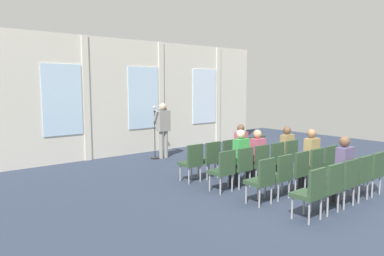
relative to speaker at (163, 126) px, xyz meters
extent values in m
plane|color=#2D384C|center=(0.04, -5.63, -1.04)|extent=(17.96, 17.96, 0.00)
cube|color=beige|center=(0.04, 1.28, 0.89)|extent=(10.52, 0.10, 3.87)
cube|color=silver|center=(-2.77, 1.22, 0.87)|extent=(1.19, 0.04, 2.12)
cube|color=beige|center=(-2.02, 1.22, 0.89)|extent=(0.20, 0.08, 3.87)
cube|color=silver|center=(0.04, 1.22, 0.87)|extent=(1.19, 0.04, 2.12)
cube|color=beige|center=(0.78, 1.22, 0.89)|extent=(0.20, 0.08, 3.87)
cube|color=silver|center=(2.84, 1.22, 0.87)|extent=(1.19, 0.04, 2.12)
cube|color=beige|center=(3.58, 1.22, 0.89)|extent=(0.20, 0.08, 3.87)
cylinder|color=gray|center=(-0.09, -0.02, -0.60)|extent=(0.14, 0.14, 0.88)
cylinder|color=gray|center=(0.09, -0.02, -0.60)|extent=(0.14, 0.14, 0.88)
cube|color=gray|center=(0.00, -0.02, 0.17)|extent=(0.42, 0.22, 0.66)
cube|color=#B28C19|center=(0.00, 0.10, 0.25)|extent=(0.06, 0.01, 0.40)
sphere|color=beige|center=(0.00, -0.01, 0.64)|extent=(0.21, 0.21, 0.21)
cylinder|color=gray|center=(-0.24, 0.06, 0.28)|extent=(0.09, 0.28, 0.45)
cylinder|color=gray|center=(0.15, 0.12, 0.51)|extent=(0.15, 0.36, 0.15)
cylinder|color=gray|center=(0.11, 0.25, 0.53)|extent=(0.11, 0.34, 0.15)
sphere|color=beige|center=(0.01, 0.51, 0.58)|extent=(0.10, 0.10, 0.10)
cylinder|color=black|center=(-0.26, 0.09, -1.03)|extent=(0.28, 0.28, 0.03)
cylinder|color=black|center=(-0.26, 0.09, -0.29)|extent=(0.02, 0.02, 1.45)
sphere|color=#262626|center=(-0.26, 0.09, 0.48)|extent=(0.07, 0.07, 0.07)
cylinder|color=#99999E|center=(-0.95, -2.62, -0.84)|extent=(0.04, 0.04, 0.40)
cylinder|color=#99999E|center=(-1.31, -2.62, -0.84)|extent=(0.04, 0.04, 0.40)
cylinder|color=#99999E|center=(-0.95, -2.96, -0.84)|extent=(0.04, 0.04, 0.40)
cylinder|color=#99999E|center=(-1.31, -2.96, -0.84)|extent=(0.04, 0.04, 0.40)
cube|color=#2D472D|center=(-1.13, -2.79, -0.60)|extent=(0.46, 0.44, 0.08)
cube|color=#2D472D|center=(-1.13, -2.98, -0.33)|extent=(0.46, 0.06, 0.46)
cylinder|color=#99999E|center=(-0.37, -2.62, -0.84)|extent=(0.04, 0.04, 0.40)
cylinder|color=#99999E|center=(-0.73, -2.62, -0.84)|extent=(0.04, 0.04, 0.40)
cylinder|color=#99999E|center=(-0.37, -2.96, -0.84)|extent=(0.04, 0.04, 0.40)
cylinder|color=#99999E|center=(-0.73, -2.96, -0.84)|extent=(0.04, 0.04, 0.40)
cube|color=#2D472D|center=(-0.55, -2.79, -0.60)|extent=(0.46, 0.44, 0.08)
cube|color=#2D472D|center=(-0.55, -2.98, -0.33)|extent=(0.46, 0.06, 0.46)
cylinder|color=#99999E|center=(0.22, -2.62, -0.84)|extent=(0.04, 0.04, 0.40)
cylinder|color=#99999E|center=(-0.14, -2.62, -0.84)|extent=(0.04, 0.04, 0.40)
cylinder|color=#99999E|center=(0.22, -2.96, -0.84)|extent=(0.04, 0.04, 0.40)
cylinder|color=#99999E|center=(-0.14, -2.96, -0.84)|extent=(0.04, 0.04, 0.40)
cube|color=#2D472D|center=(0.04, -2.79, -0.60)|extent=(0.46, 0.44, 0.08)
cube|color=#2D472D|center=(0.04, -2.98, -0.33)|extent=(0.46, 0.06, 0.46)
cylinder|color=#99999E|center=(0.80, -2.62, -0.84)|extent=(0.04, 0.04, 0.40)
cylinder|color=#99999E|center=(0.44, -2.62, -0.84)|extent=(0.04, 0.04, 0.40)
cylinder|color=#99999E|center=(0.80, -2.96, -0.84)|extent=(0.04, 0.04, 0.40)
cylinder|color=#99999E|center=(0.44, -2.96, -0.84)|extent=(0.04, 0.04, 0.40)
cube|color=#2D472D|center=(0.62, -2.79, -0.60)|extent=(0.46, 0.44, 0.08)
cube|color=#2D472D|center=(0.62, -2.98, -0.33)|extent=(0.46, 0.06, 0.46)
cylinder|color=#2D2D33|center=(0.53, -2.61, -0.82)|extent=(0.10, 0.10, 0.44)
cylinder|color=#2D2D33|center=(0.71, -2.61, -0.82)|extent=(0.10, 0.10, 0.44)
cube|color=#2D2D33|center=(0.62, -2.73, -0.54)|extent=(0.34, 0.36, 0.12)
cube|color=#B24C66|center=(0.62, -2.84, -0.22)|extent=(0.36, 0.20, 0.52)
sphere|color=brown|center=(0.62, -2.82, 0.15)|extent=(0.20, 0.20, 0.20)
cylinder|color=#99999E|center=(1.38, -2.62, -0.84)|extent=(0.04, 0.04, 0.40)
cylinder|color=#99999E|center=(1.02, -2.62, -0.84)|extent=(0.04, 0.04, 0.40)
cylinder|color=#99999E|center=(1.38, -2.96, -0.84)|extent=(0.04, 0.04, 0.40)
cylinder|color=#99999E|center=(1.02, -2.96, -0.84)|extent=(0.04, 0.04, 0.40)
cube|color=#2D472D|center=(1.20, -2.79, -0.60)|extent=(0.46, 0.44, 0.08)
cube|color=#2D472D|center=(1.20, -2.98, -0.33)|extent=(0.46, 0.06, 0.46)
cylinder|color=#99999E|center=(-0.95, -3.70, -0.84)|extent=(0.04, 0.04, 0.40)
cylinder|color=#99999E|center=(-1.31, -3.70, -0.84)|extent=(0.04, 0.04, 0.40)
cylinder|color=#99999E|center=(-0.95, -4.04, -0.84)|extent=(0.04, 0.04, 0.40)
cylinder|color=#99999E|center=(-1.31, -4.04, -0.84)|extent=(0.04, 0.04, 0.40)
cube|color=#2D472D|center=(-1.13, -3.87, -0.60)|extent=(0.46, 0.44, 0.08)
cube|color=#2D472D|center=(-1.13, -4.06, -0.33)|extent=(0.46, 0.06, 0.46)
cylinder|color=#99999E|center=(-0.37, -3.70, -0.84)|extent=(0.04, 0.04, 0.40)
cylinder|color=#99999E|center=(-0.73, -3.70, -0.84)|extent=(0.04, 0.04, 0.40)
cylinder|color=#99999E|center=(-0.37, -4.04, -0.84)|extent=(0.04, 0.04, 0.40)
cylinder|color=#99999E|center=(-0.73, -4.04, -0.84)|extent=(0.04, 0.04, 0.40)
cube|color=#2D472D|center=(-0.55, -3.87, -0.60)|extent=(0.46, 0.44, 0.08)
cube|color=#2D472D|center=(-0.55, -4.06, -0.33)|extent=(0.46, 0.06, 0.46)
cylinder|color=#2D2D33|center=(-0.64, -3.69, -0.82)|extent=(0.10, 0.10, 0.44)
cylinder|color=#2D2D33|center=(-0.46, -3.69, -0.82)|extent=(0.10, 0.10, 0.44)
cube|color=#2D2D33|center=(-0.55, -3.81, -0.54)|extent=(0.34, 0.36, 0.12)
cube|color=green|center=(-0.55, -3.92, -0.19)|extent=(0.36, 0.20, 0.57)
sphere|color=beige|center=(-0.55, -3.90, 0.20)|extent=(0.20, 0.20, 0.20)
cylinder|color=#99999E|center=(0.22, -3.70, -0.84)|extent=(0.04, 0.04, 0.40)
cylinder|color=#99999E|center=(-0.14, -3.70, -0.84)|extent=(0.04, 0.04, 0.40)
cylinder|color=#99999E|center=(0.22, -4.04, -0.84)|extent=(0.04, 0.04, 0.40)
cylinder|color=#99999E|center=(-0.14, -4.04, -0.84)|extent=(0.04, 0.04, 0.40)
cube|color=#2D472D|center=(0.04, -3.87, -0.60)|extent=(0.46, 0.44, 0.08)
cube|color=#2D472D|center=(0.04, -4.06, -0.33)|extent=(0.46, 0.06, 0.46)
cylinder|color=#2D2D33|center=(-0.05, -3.69, -0.82)|extent=(0.10, 0.10, 0.44)
cylinder|color=#2D2D33|center=(0.13, -3.69, -0.82)|extent=(0.10, 0.10, 0.44)
cube|color=#2D2D33|center=(0.04, -3.81, -0.54)|extent=(0.34, 0.36, 0.12)
cube|color=#B24C66|center=(0.04, -3.92, -0.22)|extent=(0.36, 0.20, 0.53)
sphere|color=tan|center=(0.04, -3.90, 0.16)|extent=(0.20, 0.20, 0.20)
cylinder|color=#99999E|center=(0.80, -3.70, -0.84)|extent=(0.04, 0.04, 0.40)
cylinder|color=#99999E|center=(0.44, -3.70, -0.84)|extent=(0.04, 0.04, 0.40)
cylinder|color=#99999E|center=(0.80, -4.04, -0.84)|extent=(0.04, 0.04, 0.40)
cylinder|color=#99999E|center=(0.44, -4.04, -0.84)|extent=(0.04, 0.04, 0.40)
cube|color=#2D472D|center=(0.62, -3.87, -0.60)|extent=(0.46, 0.44, 0.08)
cube|color=#2D472D|center=(0.62, -4.06, -0.33)|extent=(0.46, 0.06, 0.46)
cylinder|color=#99999E|center=(1.38, -3.70, -0.84)|extent=(0.04, 0.04, 0.40)
cylinder|color=#99999E|center=(1.02, -3.70, -0.84)|extent=(0.04, 0.04, 0.40)
cylinder|color=#99999E|center=(1.38, -4.04, -0.84)|extent=(0.04, 0.04, 0.40)
cylinder|color=#99999E|center=(1.02, -4.04, -0.84)|extent=(0.04, 0.04, 0.40)
cube|color=#2D472D|center=(1.20, -3.87, -0.60)|extent=(0.46, 0.44, 0.08)
cube|color=#2D472D|center=(1.20, -4.06, -0.33)|extent=(0.46, 0.06, 0.46)
cylinder|color=#2D2D33|center=(1.11, -3.69, -0.82)|extent=(0.10, 0.10, 0.44)
cylinder|color=#2D2D33|center=(1.29, -3.69, -0.82)|extent=(0.10, 0.10, 0.44)
cube|color=#2D2D33|center=(1.20, -3.81, -0.54)|extent=(0.34, 0.36, 0.12)
cube|color=#997F4C|center=(1.20, -3.92, -0.22)|extent=(0.36, 0.20, 0.52)
sphere|color=brown|center=(1.20, -3.90, 0.15)|extent=(0.20, 0.20, 0.20)
cylinder|color=#99999E|center=(-0.95, -4.78, -0.84)|extent=(0.04, 0.04, 0.40)
cylinder|color=#99999E|center=(-1.31, -4.78, -0.84)|extent=(0.04, 0.04, 0.40)
cylinder|color=#99999E|center=(-0.95, -5.12, -0.84)|extent=(0.04, 0.04, 0.40)
cylinder|color=#99999E|center=(-1.31, -5.12, -0.84)|extent=(0.04, 0.04, 0.40)
cube|color=#2D472D|center=(-1.13, -4.95, -0.60)|extent=(0.46, 0.44, 0.08)
cube|color=#2D472D|center=(-1.13, -5.14, -0.33)|extent=(0.46, 0.06, 0.46)
cylinder|color=#99999E|center=(-0.37, -4.78, -0.84)|extent=(0.04, 0.04, 0.40)
cylinder|color=#99999E|center=(-0.73, -4.78, -0.84)|extent=(0.04, 0.04, 0.40)
cylinder|color=#99999E|center=(-0.37, -5.12, -0.84)|extent=(0.04, 0.04, 0.40)
cylinder|color=#99999E|center=(-0.73, -5.12, -0.84)|extent=(0.04, 0.04, 0.40)
cube|color=#2D472D|center=(-0.55, -4.95, -0.60)|extent=(0.46, 0.44, 0.08)
cube|color=#2D472D|center=(-0.55, -5.14, -0.33)|extent=(0.46, 0.06, 0.46)
cylinder|color=#99999E|center=(0.22, -4.78, -0.84)|extent=(0.04, 0.04, 0.40)
cylinder|color=#99999E|center=(-0.14, -4.78, -0.84)|extent=(0.04, 0.04, 0.40)
cylinder|color=#99999E|center=(0.22, -5.12, -0.84)|extent=(0.04, 0.04, 0.40)
cylinder|color=#99999E|center=(-0.14, -5.12, -0.84)|extent=(0.04, 0.04, 0.40)
cube|color=#2D472D|center=(0.04, -4.95, -0.60)|extent=(0.46, 0.44, 0.08)
cube|color=#2D472D|center=(0.04, -5.14, -0.33)|extent=(0.46, 0.06, 0.46)
cylinder|color=#99999E|center=(0.80, -4.78, -0.84)|extent=(0.04, 0.04, 0.40)
cylinder|color=#99999E|center=(0.44, -4.78, -0.84)|extent=(0.04, 0.04, 0.40)
cylinder|color=#99999E|center=(0.80, -5.12, -0.84)|extent=(0.04, 0.04, 0.40)
cylinder|color=#99999E|center=(0.44, -5.12, -0.84)|extent=(0.04, 0.04, 0.40)
cube|color=#2D472D|center=(0.62, -4.95, -0.60)|extent=(0.46, 0.44, 0.08)
cube|color=#2D472D|center=(0.62, -5.14, -0.33)|extent=(0.46, 0.06, 0.46)
cylinder|color=#2D2D33|center=(0.53, -4.77, -0.82)|extent=(0.10, 0.10, 0.44)
cylinder|color=#2D2D33|center=(0.71, -4.77, -0.82)|extent=(0.10, 0.10, 0.44)
cube|color=#2D2D33|center=(0.62, -4.89, -0.54)|extent=(0.34, 0.36, 0.12)
cube|color=#997F4C|center=(0.62, -5.00, -0.18)|extent=(0.36, 0.20, 0.60)
sphere|color=#8C6647|center=(0.62, -4.98, 0.23)|extent=(0.20, 0.20, 0.20)
cylinder|color=#99999E|center=(1.38, -4.78, -0.84)|extent=(0.04, 0.04, 0.40)
cylinder|color=#99999E|center=(1.02, -4.78, -0.84)|extent=(0.04, 0.04, 0.40)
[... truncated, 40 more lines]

